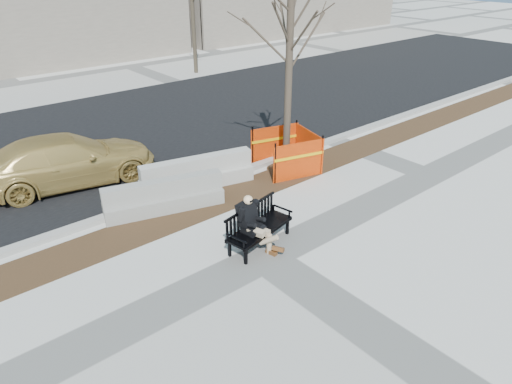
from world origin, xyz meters
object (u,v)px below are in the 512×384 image
at_px(tree_fence, 286,169).
at_px(bench, 260,244).
at_px(sedan, 72,182).
at_px(seated_man, 252,248).
at_px(jersey_barrier_left, 166,210).
at_px(jersey_barrier_right, 198,187).

bearing_deg(tree_fence, bench, -141.23).
xyz_separation_m(bench, sedan, (-1.99, 5.64, 0.00)).
bearing_deg(seated_man, jersey_barrier_left, 90.79).
bearing_deg(tree_fence, sedan, 148.73).
bearing_deg(sedan, bench, -150.60).
xyz_separation_m(bench, seated_man, (-0.22, 0.00, 0.00)).
bearing_deg(jersey_barrier_left, sedan, 127.84).
distance_m(jersey_barrier_left, jersey_barrier_right, 1.42).
bearing_deg(jersey_barrier_right, seated_man, -90.00).
bearing_deg(bench, seated_man, 168.46).
height_order(sedan, jersey_barrier_right, sedan).
bearing_deg(seated_man, jersey_barrier_right, 65.34).
bearing_deg(tree_fence, jersey_barrier_left, 178.32).
xyz_separation_m(seated_man, jersey_barrier_right, (0.75, 3.17, 0.00)).
relative_size(bench, sedan, 0.36).
bearing_deg(jersey_barrier_right, sedan, 148.78).
xyz_separation_m(bench, jersey_barrier_left, (-0.79, 2.64, 0.00)).
bearing_deg(tree_fence, jersey_barrier_right, 166.00).
relative_size(tree_fence, sedan, 1.27).
bearing_deg(bench, jersey_barrier_left, 95.31).
relative_size(tree_fence, jersey_barrier_right, 1.93).
bearing_deg(sedan, seated_man, -152.63).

